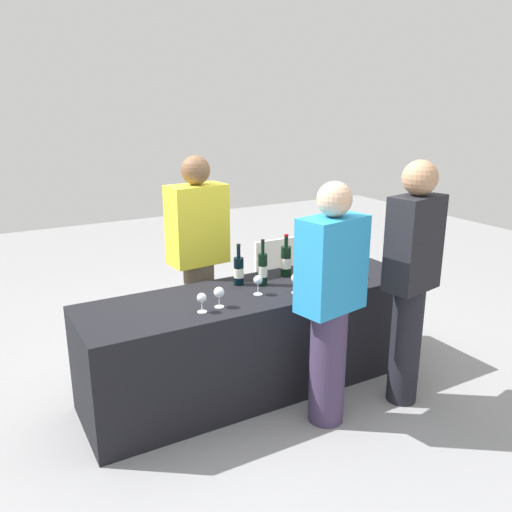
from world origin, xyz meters
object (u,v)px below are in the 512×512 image
(wine_bottle_2, at_px, (286,261))
(wine_glass_1, at_px, (219,293))
(wine_bottle_3, at_px, (312,261))
(wine_glass_4, at_px, (307,275))
(server_pouring, at_px, (198,255))
(guest_1, at_px, (411,276))
(wine_bottle_1, at_px, (263,269))
(wine_glass_5, at_px, (352,267))
(ice_bucket, at_px, (331,258))
(guest_0, at_px, (330,300))
(wine_glass_3, at_px, (296,279))
(wine_glass_0, at_px, (202,299))
(menu_board, at_px, (280,278))
(wine_bottle_0, at_px, (239,271))
(wine_glass_2, at_px, (258,281))

(wine_bottle_2, distance_m, wine_glass_1, 0.78)
(wine_bottle_2, xyz_separation_m, wine_bottle_3, (0.18, -0.09, -0.00))
(wine_glass_4, bearing_deg, wine_glass_1, 179.75)
(wine_bottle_2, xyz_separation_m, server_pouring, (-0.52, 0.44, 0.01))
(wine_glass_1, bearing_deg, guest_1, -23.93)
(guest_1, bearing_deg, wine_bottle_1, 122.01)
(wine_glass_5, relative_size, ice_bucket, 0.59)
(wine_glass_1, xyz_separation_m, server_pouring, (0.19, 0.76, 0.03))
(wine_bottle_1, xyz_separation_m, wine_glass_4, (0.22, -0.23, -0.02))
(wine_bottle_2, xyz_separation_m, guest_0, (-0.17, -0.76, -0.02))
(wine_glass_3, height_order, server_pouring, server_pouring)
(wine_glass_1, height_order, wine_glass_3, wine_glass_3)
(wine_bottle_2, height_order, wine_glass_5, wine_bottle_2)
(wine_bottle_1, bearing_deg, wine_glass_5, -17.19)
(wine_bottle_2, height_order, wine_glass_3, wine_bottle_2)
(wine_glass_0, distance_m, wine_glass_1, 0.13)
(wine_glass_4, xyz_separation_m, menu_board, (0.53, 1.20, -0.46))
(wine_glass_5, bearing_deg, wine_glass_3, -174.17)
(wine_bottle_3, relative_size, wine_glass_0, 2.45)
(wine_glass_4, distance_m, wine_glass_5, 0.43)
(wine_bottle_0, xyz_separation_m, wine_glass_3, (0.26, -0.35, -0.00))
(wine_glass_4, height_order, menu_board, wine_glass_4)
(wine_glass_4, distance_m, guest_1, 0.70)
(wine_glass_5, bearing_deg, menu_board, 85.02)
(wine_glass_0, height_order, wine_glass_5, wine_glass_5)
(wine_bottle_2, height_order, wine_glass_4, wine_bottle_2)
(wine_bottle_2, xyz_separation_m, wine_glass_2, (-0.38, -0.24, -0.02))
(wine_bottle_0, xyz_separation_m, wine_bottle_1, (0.15, -0.09, 0.02))
(wine_glass_3, relative_size, wine_glass_5, 1.09)
(wine_glass_0, height_order, guest_1, guest_1)
(wine_bottle_1, relative_size, wine_bottle_2, 1.04)
(ice_bucket, height_order, guest_0, guest_0)
(wine_bottle_3, distance_m, server_pouring, 0.88)
(wine_bottle_3, bearing_deg, ice_bucket, 19.06)
(wine_glass_3, bearing_deg, menu_board, 62.42)
(wine_glass_0, relative_size, guest_1, 0.08)
(wine_bottle_2, height_order, wine_glass_1, wine_bottle_2)
(wine_glass_3, relative_size, server_pouring, 0.09)
(guest_0, height_order, guest_1, guest_1)
(guest_0, distance_m, menu_board, 1.83)
(wine_bottle_0, relative_size, wine_glass_4, 2.03)
(wine_glass_2, height_order, menu_board, wine_glass_2)
(wine_bottle_1, distance_m, ice_bucket, 0.67)
(wine_bottle_3, xyz_separation_m, guest_1, (0.27, -0.74, 0.06))
(wine_bottle_1, xyz_separation_m, wine_glass_2, (-0.13, -0.15, -0.02))
(wine_glass_0, distance_m, wine_glass_2, 0.47)
(guest_1, bearing_deg, wine_bottle_3, 98.63)
(guest_0, xyz_separation_m, menu_board, (0.67, 1.64, -0.45))
(wine_bottle_2, relative_size, wine_glass_1, 2.38)
(wine_bottle_3, distance_m, wine_glass_4, 0.31)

